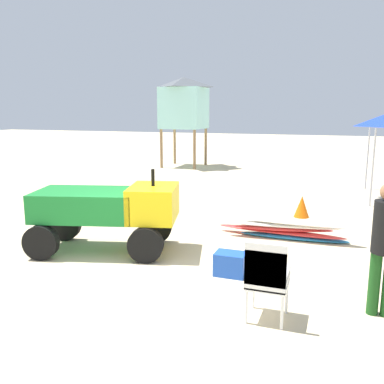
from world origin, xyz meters
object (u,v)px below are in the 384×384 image
stacked_plastic_chairs (267,274)px  utility_cart (109,208)px  traffic_cone_far (302,207)px  lifeguard_tower (184,103)px  cooler_box (230,264)px  surfboard_pile (287,229)px  traffic_cone_near (126,196)px

stacked_plastic_chairs → utility_cart: bearing=152.1°
traffic_cone_far → lifeguard_tower: bearing=127.7°
traffic_cone_far → cooler_box: (-0.69, -4.04, -0.08)m
lifeguard_tower → utility_cart: bearing=-75.6°
surfboard_pile → traffic_cone_near: size_ratio=4.74×
cooler_box → surfboard_pile: bearing=75.1°
traffic_cone_near → traffic_cone_far: 4.49m
utility_cart → traffic_cone_near: 3.51m
traffic_cone_near → lifeguard_tower: bearing=100.3°
surfboard_pile → cooler_box: (-0.58, -2.18, -0.02)m
utility_cart → traffic_cone_far: 4.79m
utility_cart → stacked_plastic_chairs: 3.53m
traffic_cone_far → stacked_plastic_chairs: bearing=-89.2°
traffic_cone_near → cooler_box: traffic_cone_near is taller
traffic_cone_near → traffic_cone_far: traffic_cone_near is taller
utility_cart → traffic_cone_near: utility_cart is taller
stacked_plastic_chairs → traffic_cone_near: bearing=133.2°
stacked_plastic_chairs → traffic_cone_far: bearing=90.8°
stacked_plastic_chairs → cooler_box: stacked_plastic_chairs is taller
traffic_cone_far → cooler_box: 4.10m
lifeguard_tower → traffic_cone_near: (1.48, -8.16, -2.55)m
surfboard_pile → traffic_cone_far: traffic_cone_far is taller
utility_cart → traffic_cone_far: size_ratio=5.38×
utility_cart → stacked_plastic_chairs: size_ratio=2.72×
surfboard_pile → stacked_plastic_chairs: bearing=-86.9°
surfboard_pile → traffic_cone_near: (-4.35, 1.38, 0.09)m
lifeguard_tower → traffic_cone_far: 10.05m
utility_cart → stacked_plastic_chairs: (3.12, -1.65, -0.18)m
utility_cart → traffic_cone_near: (-1.42, 3.17, -0.49)m
utility_cart → lifeguard_tower: bearing=104.4°
traffic_cone_near → stacked_plastic_chairs: bearing=-46.8°
stacked_plastic_chairs → traffic_cone_near: size_ratio=1.74×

